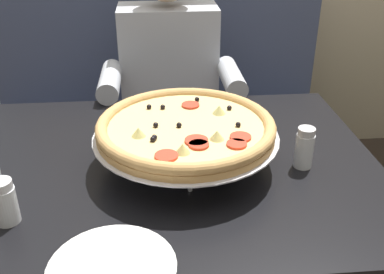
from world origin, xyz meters
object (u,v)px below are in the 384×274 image
at_px(booth_bench, 161,128).
at_px(pizza, 186,128).
at_px(shaker_pepper_flakes, 304,150).
at_px(diner_main, 170,88).
at_px(shaker_parmesan, 5,205).
at_px(plate_near_left, 112,265).
at_px(dining_table, 166,190).

xyz_separation_m(booth_bench, pizza, (0.06, -0.93, 0.46)).
relative_size(booth_bench, shaker_pepper_flakes, 13.93).
distance_m(diner_main, shaker_pepper_flakes, 0.78).
bearing_deg(shaker_pepper_flakes, diner_main, 114.91).
relative_size(booth_bench, pizza, 3.25).
bearing_deg(shaker_pepper_flakes, shaker_parmesan, -166.69).
distance_m(booth_bench, plate_near_left, 1.37).
height_order(dining_table, diner_main, diner_main).
distance_m(shaker_pepper_flakes, plate_near_left, 0.60).
relative_size(dining_table, shaker_pepper_flakes, 10.25).
relative_size(pizza, shaker_parmesan, 4.60).
bearing_deg(diner_main, pizza, -88.77).
xyz_separation_m(diner_main, shaker_pepper_flakes, (0.33, -0.71, 0.09)).
bearing_deg(diner_main, plate_near_left, -98.75).
bearing_deg(plate_near_left, pizza, 65.33).
bearing_deg(dining_table, booth_bench, 90.00).
height_order(booth_bench, diner_main, diner_main).
xyz_separation_m(shaker_pepper_flakes, plate_near_left, (-0.49, -0.34, -0.04)).
bearing_deg(booth_bench, plate_near_left, -95.14).
height_order(booth_bench, pizza, booth_bench).
xyz_separation_m(booth_bench, diner_main, (0.04, -0.27, 0.31)).
distance_m(dining_table, diner_main, 0.65).
distance_m(dining_table, plate_near_left, 0.43).
relative_size(shaker_pepper_flakes, shaker_parmesan, 1.07).
relative_size(diner_main, shaker_pepper_flakes, 11.09).
distance_m(booth_bench, shaker_parmesan, 1.26).
bearing_deg(shaker_pepper_flakes, pizza, 172.77).
height_order(shaker_parmesan, plate_near_left, shaker_parmesan).
height_order(dining_table, pizza, pizza).
distance_m(dining_table, pizza, 0.21).
distance_m(diner_main, plate_near_left, 1.06).
bearing_deg(dining_table, diner_main, 86.21).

